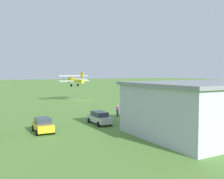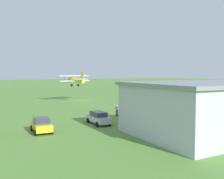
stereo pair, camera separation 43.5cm
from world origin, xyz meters
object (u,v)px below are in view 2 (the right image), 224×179
Objects in this scene: biplane at (75,79)px; person_by_parked_cars at (197,105)px; person_beside_truck at (211,104)px; person_crossing_taxiway at (186,105)px; car_silver at (98,118)px; person_at_fence_line at (156,107)px; car_yellow at (42,125)px; person_near_hangar_door at (117,111)px.

biplane is 5.22× the size of person_by_parked_cars.
person_beside_truck is 4.13m from person_by_parked_cars.
person_beside_truck is 5.57m from person_crossing_taxiway.
car_silver is 2.78× the size of person_by_parked_cars.
person_at_fence_line is 0.99× the size of person_by_parked_cars.
car_silver reaches higher than person_beside_truck.
car_yellow is at bearing 11.36° from person_crossing_taxiway.
biplane is at bearing -104.97° from car_silver.
biplane reaches higher than person_beside_truck.
person_near_hangar_door is at bearing 1.25° from person_crossing_taxiway.
person_beside_truck is (-25.80, -3.56, -0.11)m from car_silver.
car_silver is 1.12× the size of car_yellow.
car_yellow is 2.49× the size of person_crossing_taxiway.
biplane is at bearing -53.00° from person_beside_truck.
person_crossing_taxiway is at bearing 171.08° from person_at_fence_line.
person_at_fence_line is (-6.53, 22.41, -4.40)m from biplane.
biplane is 1.88× the size of car_silver.
car_yellow is 22.79m from person_at_fence_line.
person_near_hangar_door reaches higher than person_beside_truck.
biplane is at bearing -73.77° from person_at_fence_line.
person_beside_truck is at bearing -172.01° from car_yellow.
person_by_parked_cars is (-7.69, 2.20, 0.01)m from person_at_fence_line.
person_crossing_taxiway is at bearing -167.54° from car_silver.
person_at_fence_line is at bearing -15.98° from person_by_parked_cars.
person_by_parked_cars is at bearing 120.01° from biplane.
person_at_fence_line is (6.32, -0.99, -0.01)m from person_crossing_taxiway.
person_at_fence_line is (-13.99, -5.48, -0.05)m from car_silver.
person_by_parked_cars is at bearing -171.41° from car_silver.
person_crossing_taxiway is at bearing -178.75° from person_near_hangar_door.
biplane reaches higher than person_by_parked_cars.
person_near_hangar_door is at bearing -157.81° from car_yellow.
car_silver is at bearing -171.52° from car_yellow.
person_near_hangar_door is 1.07× the size of person_by_parked_cars.
person_at_fence_line is 8.00m from person_by_parked_cars.
car_yellow reaches higher than person_beside_truck.
person_beside_truck is 11.97m from person_at_fence_line.
car_silver is at bearing 7.85° from person_beside_truck.
car_silver is at bearing 75.03° from biplane.
car_yellow is at bearing 8.48° from car_silver.
person_near_hangar_door reaches higher than person_by_parked_cars.
person_crossing_taxiway is (5.49, -0.93, 0.06)m from person_beside_truck.
person_crossing_taxiway is 1.01× the size of person_at_fence_line.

